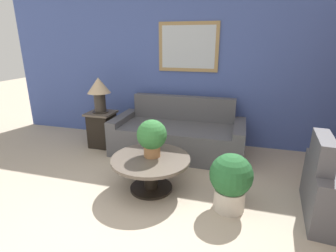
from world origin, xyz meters
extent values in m
cube|color=#42569E|center=(0.00, 3.11, 1.30)|extent=(7.29, 0.06, 2.60)
cube|color=#997A4C|center=(-0.07, 3.07, 1.72)|extent=(1.05, 0.03, 0.83)
cube|color=#B2BCC6|center=(-0.07, 3.06, 1.72)|extent=(0.93, 0.01, 0.71)
cube|color=#4C4C51|center=(-0.09, 2.44, 0.24)|extent=(1.80, 0.96, 0.49)
cube|color=#4C4C51|center=(-0.09, 2.85, 0.70)|extent=(1.80, 0.16, 0.42)
cube|color=#4C4C51|center=(-1.08, 2.44, 0.29)|extent=(0.18, 0.96, 0.59)
cube|color=#4C4C51|center=(0.90, 2.44, 0.29)|extent=(0.18, 0.96, 0.59)
cube|color=#4C4C51|center=(1.74, 1.26, 0.70)|extent=(0.21, 0.60, 0.42)
cylinder|color=black|center=(-0.14, 1.24, 0.01)|extent=(0.54, 0.54, 0.03)
cylinder|color=black|center=(-0.14, 1.24, 0.21)|extent=(0.18, 0.18, 0.37)
cylinder|color=brown|center=(-0.14, 1.24, 0.42)|extent=(0.99, 0.99, 0.04)
cube|color=black|center=(-1.47, 2.39, 0.30)|extent=(0.39, 0.39, 0.59)
cube|color=brown|center=(-1.47, 2.39, 0.61)|extent=(0.46, 0.46, 0.03)
cylinder|color=#2D2823|center=(-1.47, 2.39, 0.64)|extent=(0.28, 0.28, 0.02)
cylinder|color=#2D2823|center=(-1.47, 2.39, 0.81)|extent=(0.20, 0.20, 0.32)
cone|color=tan|center=(-1.47, 2.39, 1.10)|extent=(0.39, 0.39, 0.26)
cylinder|color=#9E6B42|center=(-0.13, 1.30, 0.51)|extent=(0.21, 0.21, 0.15)
sphere|color=#2D6B33|center=(-0.13, 1.30, 0.73)|extent=(0.37, 0.37, 0.37)
cylinder|color=beige|center=(0.85, 1.09, 0.13)|extent=(0.35, 0.35, 0.25)
sphere|color=#235B2D|center=(0.85, 1.09, 0.43)|extent=(0.48, 0.48, 0.48)
camera|label=1|loc=(0.89, -1.55, 1.83)|focal=28.00mm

